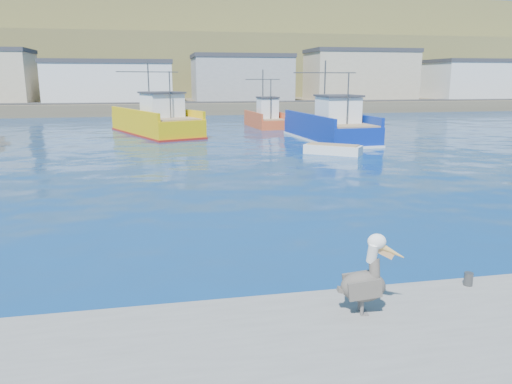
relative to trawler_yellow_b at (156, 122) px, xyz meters
The scene contains 8 objects.
ground 34.44m from the trawler_yellow_b, 84.01° to the right, with size 260.00×260.00×0.00m, color navy.
dock_bollards 37.87m from the trawler_yellow_b, 83.65° to the right, with size 36.20×0.20×0.30m.
far_shore 75.47m from the trawler_yellow_b, 87.26° to the left, with size 200.00×81.00×24.00m.
trawler_yellow_b is the anchor object (origin of this frame).
trawler_blue 15.98m from the trawler_yellow_b, 27.93° to the right, with size 5.62×11.93×6.57m.
boat_orange 12.11m from the trawler_yellow_b, 21.66° to the left, with size 3.74×7.30×5.93m.
skiff_mid 19.02m from the trawler_yellow_b, 52.24° to the right, with size 3.84×3.37×0.83m.
pelican 38.61m from the trawler_yellow_b, 84.42° to the right, with size 1.33×0.65×1.63m.
Camera 1 is at (-3.75, -12.71, 5.05)m, focal length 35.00 mm.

